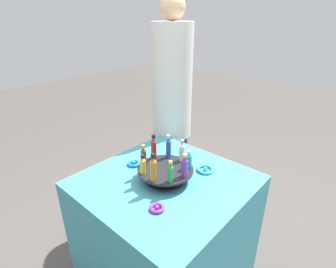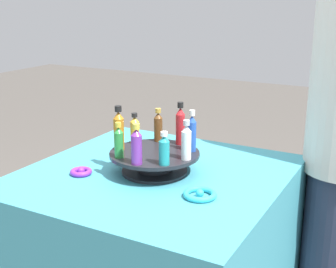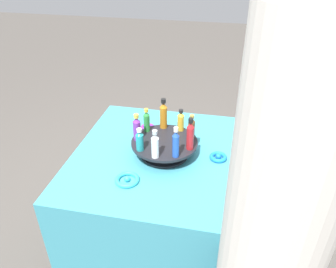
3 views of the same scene
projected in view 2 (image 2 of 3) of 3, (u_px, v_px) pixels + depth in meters
name	position (u px, v px, depth m)	size (l,w,h in m)	color
display_stand	(155.00, 160.00, 1.59)	(0.31, 0.31, 0.07)	black
bottle_green	(119.00, 141.00, 1.52)	(0.03, 0.03, 0.12)	#288438
bottle_purple	(136.00, 146.00, 1.46)	(0.04, 0.04, 0.13)	#702D93
bottle_teal	(164.00, 150.00, 1.45)	(0.03, 0.03, 0.11)	teal
bottle_clear	(186.00, 141.00, 1.50)	(0.03, 0.03, 0.13)	silver
bottle_blue	(192.00, 132.00, 1.58)	(0.03, 0.03, 0.14)	#234CAD
bottle_red	(180.00, 125.00, 1.65)	(0.03, 0.03, 0.15)	#B21E23
bottle_brown	(158.00, 126.00, 1.69)	(0.03, 0.03, 0.12)	brown
bottle_gold	(135.00, 129.00, 1.67)	(0.03, 0.03, 0.11)	gold
bottle_amber	(119.00, 130.00, 1.59)	(0.04, 0.04, 0.15)	#AD6B19
ribbon_bow_teal	(200.00, 194.00, 1.40)	(0.10, 0.10, 0.02)	#2DB7CC
ribbon_bow_blue	(184.00, 149.00, 1.82)	(0.08, 0.08, 0.03)	blue
ribbon_bow_purple	(81.00, 172.00, 1.58)	(0.07, 0.07, 0.03)	purple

